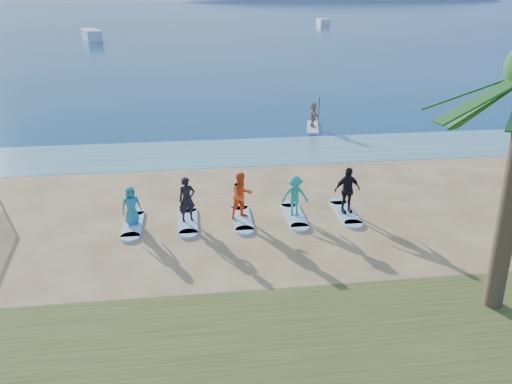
{
  "coord_description": "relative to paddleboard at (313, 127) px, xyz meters",
  "views": [
    {
      "loc": [
        -1.05,
        -15.6,
        8.42
      ],
      "look_at": [
        1.22,
        2.0,
        1.1
      ],
      "focal_mm": 35.0,
      "sensor_mm": 36.0,
      "label": 1
    }
  ],
  "objects": [
    {
      "name": "paddleboarder",
      "position": [
        0.0,
        0.0,
        0.83
      ],
      "size": [
        0.57,
        1.46,
        1.54
      ],
      "primitive_type": "imported",
      "rotation": [
        0.0,
        0.0,
        1.49
      ],
      "color": "tan",
      "rests_on": "paddleboard"
    },
    {
      "name": "ground",
      "position": [
        -6.55,
        -14.86,
        -0.06
      ],
      "size": [
        600.0,
        600.0,
        0.0
      ],
      "primitive_type": "plane",
      "color": "tan",
      "rests_on": "ground"
    },
    {
      "name": "surfboard_2",
      "position": [
        -5.9,
        -12.94,
        -0.01
      ],
      "size": [
        0.7,
        2.2,
        0.09
      ],
      "primitive_type": "cube",
      "color": "#97CEE9",
      "rests_on": "ground"
    },
    {
      "name": "student_0",
      "position": [
        -10.07,
        -12.94,
        0.78
      ],
      "size": [
        0.86,
        0.72,
        1.49
      ],
      "primitive_type": "imported",
      "rotation": [
        0.0,
        0.0,
        0.4
      ],
      "color": "teal",
      "rests_on": "surfboard_0"
    },
    {
      "name": "island_ridge",
      "position": [
        88.45,
        285.14,
        -0.06
      ],
      "size": [
        220.0,
        56.0,
        18.0
      ],
      "primitive_type": "ellipsoid",
      "color": "slate",
      "rests_on": "ground"
    },
    {
      "name": "student_3",
      "position": [
        -3.82,
        -12.94,
        0.84
      ],
      "size": [
        1.09,
        0.69,
        1.61
      ],
      "primitive_type": "imported",
      "rotation": [
        0.0,
        0.0,
        -0.09
      ],
      "color": "teal",
      "rests_on": "surfboard_3"
    },
    {
      "name": "paddleboard",
      "position": [
        0.0,
        0.0,
        0.0
      ],
      "size": [
        1.34,
        3.08,
        0.12
      ],
      "primitive_type": "cube",
      "rotation": [
        0.0,
        0.0,
        -0.22
      ],
      "color": "silver",
      "rests_on": "ground"
    },
    {
      "name": "surfboard_3",
      "position": [
        -3.82,
        -12.94,
        -0.01
      ],
      "size": [
        0.7,
        2.2,
        0.09
      ],
      "primitive_type": "cube",
      "color": "#97CEE9",
      "rests_on": "ground"
    },
    {
      "name": "boat_offshore_b",
      "position": [
        24.39,
        92.17,
        -0.06
      ],
      "size": [
        2.4,
        5.35,
        1.38
      ],
      "primitive_type": "cube",
      "rotation": [
        0.0,
        0.0,
        -0.04
      ],
      "color": "silver",
      "rests_on": "ground"
    },
    {
      "name": "student_1",
      "position": [
        -7.98,
        -12.94,
        0.91
      ],
      "size": [
        0.73,
        0.57,
        1.76
      ],
      "primitive_type": "imported",
      "rotation": [
        0.0,
        0.0,
        0.27
      ],
      "color": "black",
      "rests_on": "surfboard_1"
    },
    {
      "name": "shallow_water",
      "position": [
        -6.55,
        -4.36,
        -0.05
      ],
      "size": [
        600.0,
        600.0,
        0.0
      ],
      "primitive_type": "plane",
      "color": "teal",
      "rests_on": "ground"
    },
    {
      "name": "surfboard_4",
      "position": [
        -1.74,
        -12.94,
        -0.01
      ],
      "size": [
        0.7,
        2.2,
        0.09
      ],
      "primitive_type": "cube",
      "color": "#97CEE9",
      "rests_on": "ground"
    },
    {
      "name": "surfboard_1",
      "position": [
        -7.98,
        -12.94,
        -0.01
      ],
      "size": [
        0.7,
        2.2,
        0.09
      ],
      "primitive_type": "cube",
      "color": "#97CEE9",
      "rests_on": "ground"
    },
    {
      "name": "boat_offshore_a",
      "position": [
        -24.0,
        60.5,
        -0.06
      ],
      "size": [
        4.58,
        7.81,
        1.75
      ],
      "primitive_type": "cube",
      "rotation": [
        0.0,
        0.0,
        0.32
      ],
      "color": "silver",
      "rests_on": "ground"
    },
    {
      "name": "surfboard_0",
      "position": [
        -10.07,
        -12.94,
        -0.01
      ],
      "size": [
        0.7,
        2.2,
        0.09
      ],
      "primitive_type": "cube",
      "color": "#97CEE9",
      "rests_on": "ground"
    },
    {
      "name": "student_2",
      "position": [
        -5.9,
        -12.94,
        0.96
      ],
      "size": [
        1.1,
        0.98,
        1.86
      ],
      "primitive_type": "imported",
      "rotation": [
        0.0,
        0.0,
        0.37
      ],
      "color": "#F55419",
      "rests_on": "surfboard_2"
    },
    {
      "name": "student_4",
      "position": [
        -1.74,
        -12.94,
        0.96
      ],
      "size": [
        1.16,
        0.64,
        1.87
      ],
      "primitive_type": "imported",
      "rotation": [
        0.0,
        0.0,
        0.17
      ],
      "color": "black",
      "rests_on": "surfboard_4"
    },
    {
      "name": "ocean",
      "position": [
        -6.55,
        145.14,
        -0.05
      ],
      "size": [
        600.0,
        600.0,
        0.0
      ],
      "primitive_type": "plane",
      "color": "navy",
      "rests_on": "ground"
    }
  ]
}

